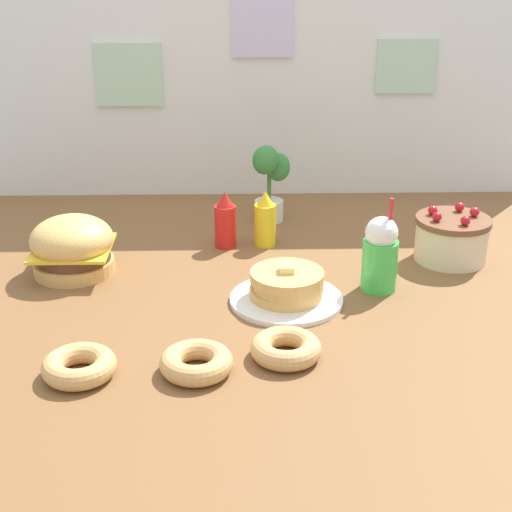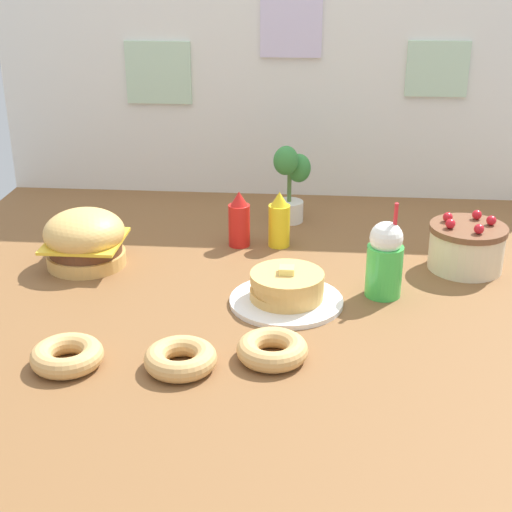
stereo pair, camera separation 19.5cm
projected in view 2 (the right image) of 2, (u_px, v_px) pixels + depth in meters
ground_plane at (268, 306)px, 2.01m from camera, size 2.09×1.87×0.02m
back_wall at (286, 74)px, 2.68m from camera, size 2.09×0.04×0.89m
burger at (85, 239)px, 2.20m from camera, size 0.24×0.24×0.17m
pancake_stack at (287, 290)px, 1.99m from camera, size 0.30×0.30×0.11m
layer_cake at (467, 247)px, 2.18m from camera, size 0.22×0.22×0.16m
ketchup_bottle at (239, 221)px, 2.34m from camera, size 0.07×0.07×0.18m
mustard_bottle at (279, 221)px, 2.34m from camera, size 0.07×0.07×0.18m
cream_soda_cup at (385, 260)px, 2.00m from camera, size 0.10×0.10×0.27m
donut_pink_glaze at (67, 355)px, 1.70m from camera, size 0.17×0.17×0.05m
donut_chocolate at (180, 358)px, 1.69m from camera, size 0.17×0.17×0.05m
donut_vanilla at (272, 349)px, 1.73m from camera, size 0.17×0.17×0.05m
potted_plant at (290, 180)px, 2.52m from camera, size 0.13×0.11×0.27m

